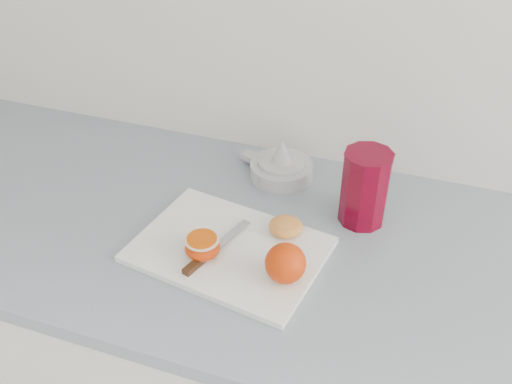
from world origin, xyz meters
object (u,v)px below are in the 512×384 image
at_px(half_orange, 202,247).
at_px(red_tumbler, 365,190).
at_px(cutting_board, 229,249).
at_px(citrus_juicer, 281,167).

height_order(half_orange, red_tumbler, red_tumbler).
distance_m(cutting_board, red_tumbler, 0.28).
distance_m(half_orange, citrus_juicer, 0.30).
relative_size(cutting_board, citrus_juicer, 1.97).
relative_size(half_orange, red_tumbler, 0.42).
relative_size(citrus_juicer, red_tumbler, 1.12).
bearing_deg(red_tumbler, half_orange, -139.51).
height_order(half_orange, citrus_juicer, citrus_juicer).
bearing_deg(citrus_juicer, cutting_board, -93.61).
xyz_separation_m(citrus_juicer, red_tumbler, (0.19, -0.09, 0.05)).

